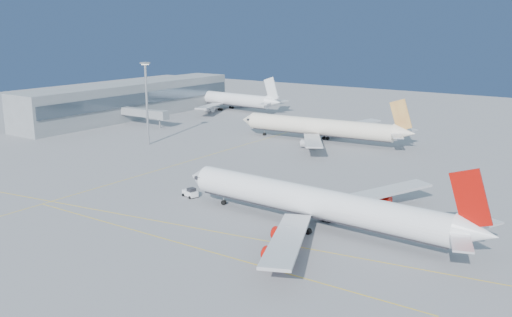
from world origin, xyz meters
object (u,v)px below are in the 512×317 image
at_px(airliner_virgin, 319,204).
at_px(airliner_etihad, 323,127).
at_px(airliner_third, 226,99).
at_px(light_mast, 147,97).
at_px(pushback_tug, 190,193).

bearing_deg(airliner_virgin, airliner_etihad, 120.14).
bearing_deg(airliner_etihad, airliner_virgin, -67.25).
xyz_separation_m(airliner_etihad, airliner_third, (-73.70, 41.84, 0.03)).
bearing_deg(airliner_third, light_mast, -67.78).
bearing_deg(airliner_third, airliner_etihad, -26.37).
bearing_deg(airliner_third, airliner_virgin, -42.94).
height_order(airliner_etihad, pushback_tug, airliner_etihad).
xyz_separation_m(airliner_third, light_mast, (27.28, -79.19, 11.14)).
height_order(pushback_tug, light_mast, light_mast).
relative_size(airliner_virgin, airliner_etihad, 1.07).
xyz_separation_m(airliner_third, pushback_tug, (78.56, -116.80, -4.09)).
distance_m(airliner_etihad, airliner_third, 84.74).
relative_size(pushback_tug, light_mast, 0.16).
bearing_deg(airliner_virgin, airliner_third, 136.43).
bearing_deg(pushback_tug, light_mast, 159.45).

